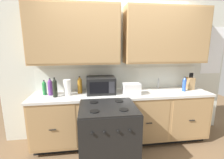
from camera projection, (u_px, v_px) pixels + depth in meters
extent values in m
plane|color=brown|center=(126.00, 151.00, 2.70)|extent=(8.00, 8.00, 0.00)
cube|color=silver|center=(119.00, 70.00, 3.05)|extent=(4.23, 0.05, 2.54)
cube|color=silver|center=(120.00, 78.00, 3.05)|extent=(3.03, 0.01, 0.40)
cube|color=tan|center=(74.00, 35.00, 2.62)|extent=(1.46, 0.34, 0.95)
cube|color=#A58052|center=(73.00, 34.00, 2.45)|extent=(1.44, 0.01, 0.89)
cube|color=tan|center=(166.00, 36.00, 2.83)|extent=(1.46, 0.34, 0.95)
cube|color=#A58052|center=(171.00, 35.00, 2.66)|extent=(1.44, 0.01, 0.89)
cube|color=white|center=(213.00, 51.00, 3.20)|extent=(0.44, 0.01, 0.90)
cube|color=black|center=(122.00, 137.00, 3.01)|extent=(2.97, 0.48, 0.10)
cube|color=tan|center=(122.00, 116.00, 2.89)|extent=(3.03, 0.60, 0.78)
cube|color=#A88354|center=(53.00, 129.00, 2.45)|extent=(0.70, 0.01, 0.72)
cube|color=black|center=(52.00, 130.00, 2.43)|extent=(0.10, 0.01, 0.01)
cube|color=#A88354|center=(103.00, 126.00, 2.55)|extent=(0.70, 0.01, 0.72)
cube|color=black|center=(103.00, 126.00, 2.54)|extent=(0.10, 0.01, 0.01)
cube|color=#A88354|center=(149.00, 123.00, 2.65)|extent=(0.70, 0.01, 0.72)
cube|color=black|center=(149.00, 123.00, 2.64)|extent=(0.10, 0.01, 0.01)
cube|color=#A88354|center=(192.00, 120.00, 2.75)|extent=(0.70, 0.01, 0.72)
cube|color=black|center=(192.00, 120.00, 2.74)|extent=(0.10, 0.01, 0.01)
cube|color=silver|center=(123.00, 94.00, 2.81)|extent=(3.06, 0.63, 0.04)
cube|color=#A8AAAF|center=(162.00, 92.00, 2.94)|extent=(0.56, 0.38, 0.02)
cube|color=black|center=(108.00, 139.00, 2.24)|extent=(0.76, 0.66, 0.92)
cube|color=black|center=(108.00, 107.00, 2.15)|extent=(0.74, 0.65, 0.02)
cylinder|color=black|center=(95.00, 111.00, 1.97)|extent=(0.12, 0.12, 0.01)
cylinder|color=black|center=(124.00, 110.00, 2.01)|extent=(0.12, 0.12, 0.01)
cylinder|color=black|center=(94.00, 102.00, 2.28)|extent=(0.12, 0.12, 0.01)
cylinder|color=black|center=(119.00, 101.00, 2.32)|extent=(0.12, 0.12, 0.01)
cylinder|color=black|center=(92.00, 134.00, 1.82)|extent=(0.03, 0.02, 0.03)
cylinder|color=black|center=(104.00, 133.00, 1.84)|extent=(0.03, 0.02, 0.03)
cylinder|color=black|center=(118.00, 132.00, 1.86)|extent=(0.03, 0.02, 0.03)
cylinder|color=black|center=(130.00, 131.00, 1.88)|extent=(0.03, 0.02, 0.03)
cube|color=black|center=(101.00, 85.00, 2.78)|extent=(0.48, 0.36, 0.28)
cube|color=black|center=(99.00, 88.00, 2.60)|extent=(0.31, 0.01, 0.19)
cube|color=#28282D|center=(112.00, 87.00, 2.62)|extent=(0.10, 0.01, 0.19)
cube|color=white|center=(132.00, 89.00, 2.70)|extent=(0.28, 0.18, 0.19)
cube|color=black|center=(129.00, 84.00, 2.67)|extent=(0.02, 0.13, 0.01)
cube|color=black|center=(135.00, 84.00, 2.69)|extent=(0.02, 0.13, 0.01)
cube|color=#9C794E|center=(190.00, 83.00, 3.03)|extent=(0.11, 0.14, 0.22)
cylinder|color=black|center=(190.00, 75.00, 2.98)|extent=(0.02, 0.02, 0.09)
cylinder|color=black|center=(191.00, 75.00, 2.99)|extent=(0.02, 0.02, 0.09)
cylinder|color=black|center=(192.00, 75.00, 2.99)|extent=(0.02, 0.02, 0.09)
cylinder|color=black|center=(193.00, 75.00, 2.99)|extent=(0.02, 0.02, 0.09)
cylinder|color=#B2B5BA|center=(158.00, 83.00, 3.09)|extent=(0.02, 0.02, 0.20)
cylinder|color=white|center=(67.00, 87.00, 2.66)|extent=(0.12, 0.12, 0.26)
cylinder|color=black|center=(55.00, 89.00, 2.57)|extent=(0.07, 0.07, 0.25)
cone|color=black|center=(54.00, 80.00, 2.53)|extent=(0.07, 0.07, 0.06)
cylinder|color=black|center=(54.00, 78.00, 2.53)|extent=(0.03, 0.03, 0.02)
cylinder|color=#663384|center=(50.00, 88.00, 2.67)|extent=(0.08, 0.08, 0.23)
cone|color=#663384|center=(50.00, 80.00, 2.64)|extent=(0.07, 0.07, 0.06)
cylinder|color=black|center=(50.00, 79.00, 2.64)|extent=(0.03, 0.03, 0.02)
cylinder|color=#237A38|center=(45.00, 89.00, 2.69)|extent=(0.07, 0.07, 0.20)
cone|color=#237A38|center=(44.00, 82.00, 2.66)|extent=(0.06, 0.06, 0.05)
cylinder|color=black|center=(44.00, 81.00, 2.66)|extent=(0.02, 0.02, 0.02)
cylinder|color=#9E6619|center=(80.00, 86.00, 2.78)|extent=(0.08, 0.08, 0.24)
cone|color=#9E6619|center=(79.00, 78.00, 2.75)|extent=(0.07, 0.07, 0.06)
cylinder|color=black|center=(79.00, 77.00, 2.74)|extent=(0.03, 0.03, 0.02)
cylinder|color=blue|center=(184.00, 85.00, 2.90)|extent=(0.06, 0.06, 0.21)
cone|color=blue|center=(185.00, 78.00, 2.87)|extent=(0.05, 0.05, 0.05)
cylinder|color=black|center=(185.00, 77.00, 2.87)|extent=(0.02, 0.02, 0.02)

